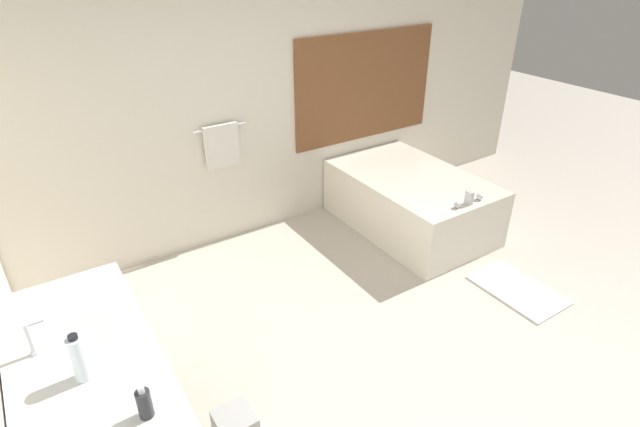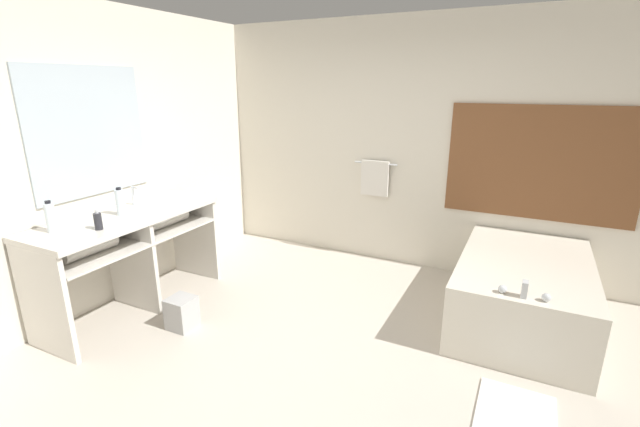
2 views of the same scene
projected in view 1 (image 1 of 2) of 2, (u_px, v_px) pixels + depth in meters
ground_plane at (396, 360)px, 3.53m from camera, size 16.00×16.00×0.00m
wall_back_with_blinds at (250, 98)px, 4.54m from camera, size 7.40×0.13×2.70m
vanity_counter at (98, 403)px, 2.38m from camera, size 0.65×1.66×0.91m
sink_faucet at (31, 340)px, 2.30m from camera, size 0.09×0.04×0.18m
bathtub at (411, 199)px, 5.03m from camera, size 1.03×1.62×0.70m
water_bottle_1 at (79, 358)px, 2.16m from camera, size 0.07×0.07×0.25m
soap_dispenser at (144, 403)px, 2.01m from camera, size 0.06×0.06×0.16m
bath_mat at (518, 290)px, 4.23m from camera, size 0.47×0.74×0.02m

